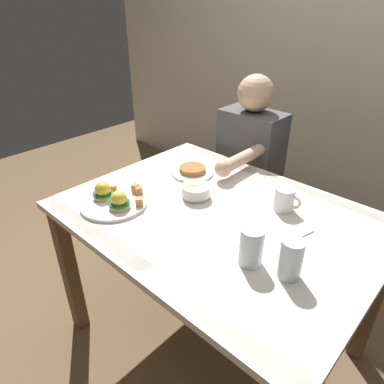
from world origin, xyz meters
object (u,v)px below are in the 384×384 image
dining_table (217,235)px  diner_person (247,165)px  water_glass_near (251,249)px  side_plate (193,171)px  fork (296,238)px  fruit_bowl (196,191)px  water_glass_far (290,261)px  coffee_mug (285,198)px  eggs_benedict_plate (113,200)px

dining_table → diner_person: bearing=114.8°
water_glass_near → side_plate: bearing=149.2°
water_glass_near → side_plate: 0.66m
fork → diner_person: size_ratio=0.14×
fruit_bowl → water_glass_near: size_ratio=0.92×
side_plate → water_glass_far: bearing=-24.1°
water_glass_near → diner_person: size_ratio=0.11×
fork → diner_person: (-0.58, 0.54, -0.09)m
fruit_bowl → fork: 0.45m
fork → side_plate: side_plate is taller
water_glass_far → diner_person: diner_person is taller
coffee_mug → water_glass_near: (0.08, -0.35, 0.01)m
coffee_mug → water_glass_near: size_ratio=0.86×
fork → water_glass_near: size_ratio=1.19×
coffee_mug → side_plate: size_ratio=0.56×
fork → water_glass_far: (0.07, -0.18, 0.05)m
eggs_benedict_plate → water_glass_near: water_glass_near is taller
eggs_benedict_plate → fruit_bowl: 0.34m
water_glass_far → side_plate: 0.75m
side_plate → diner_person: diner_person is taller
coffee_mug → water_glass_far: bearing=-57.8°
diner_person → eggs_benedict_plate: bearing=-94.8°
eggs_benedict_plate → coffee_mug: coffee_mug is taller
water_glass_far → diner_person: 0.99m
eggs_benedict_plate → side_plate: (0.04, 0.42, -0.01)m
water_glass_far → diner_person: (-0.65, 0.72, -0.15)m
dining_table → fruit_bowl: bearing=168.3°
dining_table → water_glass_far: 0.43m
coffee_mug → side_plate: bearing=-178.1°
dining_table → diner_person: size_ratio=1.05×
eggs_benedict_plate → side_plate: 0.43m
fork → water_glass_far: 0.20m
dining_table → coffee_mug: (0.17, 0.20, 0.16)m
dining_table → fruit_bowl: (-0.15, 0.03, 0.14)m
fruit_bowl → coffee_mug: coffee_mug is taller
eggs_benedict_plate → water_glass_near: bearing=8.3°
dining_table → coffee_mug: size_ratio=10.78×
dining_table → fork: (0.30, 0.06, 0.11)m
coffee_mug → water_glass_far: 0.38m
water_glass_near → water_glass_far: water_glass_far is taller
water_glass_near → diner_person: diner_person is taller
coffee_mug → fork: 0.20m
eggs_benedict_plate → coffee_mug: size_ratio=2.42×
fruit_bowl → side_plate: fruit_bowl is taller
dining_table → water_glass_near: bearing=-31.0°
diner_person → fork: bearing=-43.1°
fruit_bowl → side_plate: bearing=136.4°
dining_table → fruit_bowl: 0.20m
dining_table → eggs_benedict_plate: eggs_benedict_plate is taller
dining_table → water_glass_far: (0.38, -0.12, 0.16)m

